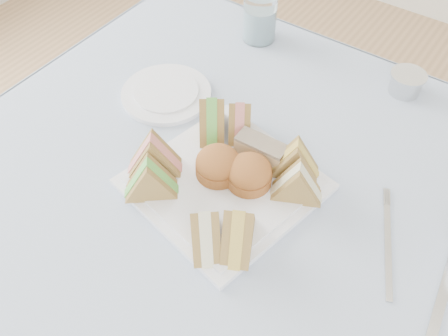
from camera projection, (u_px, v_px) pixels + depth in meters
The scene contains 19 objects.
table at pixel (220, 288), 1.16m from camera, with size 0.90×0.90×0.74m, color brown.
tablecloth at pixel (218, 188), 0.88m from camera, with size 1.02×1.02×0.01m, color silver.
serving_plate at pixel (224, 184), 0.87m from camera, with size 0.28×0.28×0.01m, color white.
sandwich_fl_a at pixel (153, 154), 0.85m from camera, with size 0.09×0.04×0.08m, color #A17D43, non-canonical shape.
sandwich_fl_b at pixel (150, 177), 0.82m from camera, with size 0.09×0.04×0.08m, color #A17D43, non-canonical shape.
sandwich_fr_a at pixel (238, 227), 0.75m from camera, with size 0.10×0.04×0.09m, color #A17D43, non-canonical shape.
sandwich_fr_b at pixel (205, 227), 0.76m from camera, with size 0.09×0.04×0.08m, color #A17D43, non-canonical shape.
sandwich_bl_a at pixel (212, 116), 0.91m from camera, with size 0.10×0.04×0.09m, color #A17D43, non-canonical shape.
sandwich_bl_b at pixel (240, 118), 0.92m from camera, with size 0.09×0.04×0.08m, color #A17D43, non-canonical shape.
sandwich_br_a at pixel (298, 181), 0.82m from camera, with size 0.09×0.04×0.08m, color #A17D43, non-canonical shape.
sandwich_br_b at pixel (296, 158), 0.85m from camera, with size 0.09×0.04×0.08m, color #A17D43, non-canonical shape.
scone_left at pixel (218, 164), 0.86m from camera, with size 0.08×0.08×0.05m, color #A15930.
scone_right at pixel (249, 173), 0.84m from camera, with size 0.08×0.08×0.05m, color #A15930.
pastry_slice at pixel (261, 150), 0.88m from camera, with size 0.09×0.04×0.04m, color tan.
side_plate at pixel (166, 94), 1.03m from camera, with size 0.19×0.19×0.01m, color white.
water_glass at pixel (260, 17), 1.12m from camera, with size 0.08×0.08×0.11m, color white.
tea_strainer at pixel (406, 84), 1.02m from camera, with size 0.07×0.07×0.04m, color beige.
knife at pixel (445, 286), 0.75m from camera, with size 0.02×0.19×0.00m, color beige.
fork at pixel (388, 250), 0.79m from camera, with size 0.01×0.18×0.00m, color beige.
Camera 1 is at (0.32, -0.44, 1.43)m, focal length 40.00 mm.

